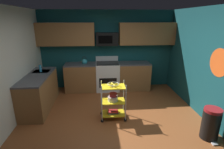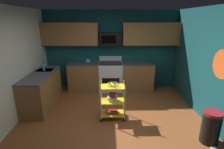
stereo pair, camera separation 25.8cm
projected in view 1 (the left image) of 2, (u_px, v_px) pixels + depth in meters
name	position (u px, v px, depth m)	size (l,w,h in m)	color
floor	(113.00, 125.00, 4.05)	(4.40, 4.80, 0.04)	brown
wall_back	(107.00, 50.00, 5.95)	(4.52, 0.06, 2.60)	#14474C
wall_left	(2.00, 73.00, 3.47)	(0.06, 4.80, 2.60)	silver
wall_right	(215.00, 68.00, 3.81)	(0.06, 4.80, 2.60)	#14474C
wall_flower_decal	(219.00, 63.00, 3.63)	(0.60, 0.60, 0.00)	#E5591E
counter_run	(85.00, 81.00, 5.43)	(3.60, 2.28, 0.92)	brown
oven_range	(108.00, 76.00, 5.89)	(0.76, 0.65, 1.10)	white
upper_cabinets	(107.00, 34.00, 5.59)	(4.40, 0.33, 0.70)	brown
microwave	(107.00, 39.00, 5.61)	(0.70, 0.39, 0.40)	black
rolling_cart	(113.00, 101.00, 4.16)	(0.62, 0.38, 0.91)	silver
fruit_bowl	(113.00, 84.00, 4.03)	(0.27, 0.27, 0.07)	silver
mixing_bowl_large	(113.00, 98.00, 4.14)	(0.25, 0.25, 0.11)	silver
mixing_bowl_small	(113.00, 95.00, 4.11)	(0.18, 0.18, 0.08)	maroon
book_stack	(113.00, 112.00, 4.25)	(0.25, 0.19, 0.06)	#1E4C8C
kettle	(85.00, 61.00, 5.67)	(0.21, 0.18, 0.26)	teal
dish_soap_bottle	(40.00, 68.00, 4.80)	(0.06, 0.06, 0.20)	#2D8CBF
trash_can	(211.00, 124.00, 3.49)	(0.34, 0.42, 0.66)	black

